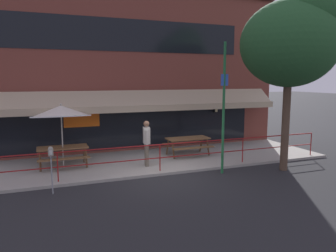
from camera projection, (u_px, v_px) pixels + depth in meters
name	position (u px, v px, depth m)	size (l,w,h in m)	color
ground_plane	(163.00, 176.00, 11.41)	(120.00, 120.00, 0.00)	#232326
patio_deck	(146.00, 161.00, 13.25)	(15.00, 4.00, 0.10)	#9E998E
restaurant_building	(130.00, 71.00, 14.78)	(15.00, 1.60, 7.48)	brown
patio_railing	(160.00, 152.00, 11.57)	(13.84, 0.04, 0.97)	maroon
picnic_table_left	(63.00, 151.00, 12.10)	(1.80, 1.42, 0.76)	brown
picnic_table_centre	(188.00, 141.00, 13.96)	(1.80, 1.42, 0.76)	brown
patio_umbrella_left	(61.00, 112.00, 11.85)	(2.14, 2.14, 2.40)	#B7B2A8
pedestrian_walking	(147.00, 141.00, 12.23)	(0.31, 0.61, 1.71)	#665B4C
parking_meter_near	(51.00, 156.00, 9.45)	(0.15, 0.16, 1.42)	gray
street_sign_pole	(224.00, 108.00, 11.41)	(0.28, 0.09, 4.60)	#1E6033
street_tree_curbside	(294.00, 38.00, 11.46)	(3.57, 3.21, 6.62)	brown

